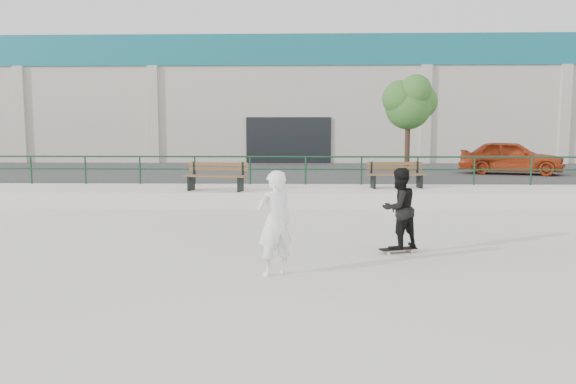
{
  "coord_description": "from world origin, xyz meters",
  "views": [
    {
      "loc": [
        0.98,
        -9.29,
        2.46
      ],
      "look_at": [
        0.63,
        2.0,
        1.21
      ],
      "focal_mm": 35.0,
      "sensor_mm": 36.0,
      "label": 1
    }
  ],
  "objects_px": {
    "bench_left": "(216,176)",
    "tree": "(409,101)",
    "skateboard": "(398,249)",
    "seated_skater": "(275,223)",
    "red_car": "(511,157)",
    "standing_skater": "(399,208)",
    "bench_right": "(396,175)"
  },
  "relations": [
    {
      "from": "seated_skater",
      "to": "red_car",
      "type": "bearing_deg",
      "value": -152.18
    },
    {
      "from": "seated_skater",
      "to": "skateboard",
      "type": "bearing_deg",
      "value": -173.73
    },
    {
      "from": "red_car",
      "to": "skateboard",
      "type": "relative_size",
      "value": 5.47
    },
    {
      "from": "tree",
      "to": "standing_skater",
      "type": "bearing_deg",
      "value": -101.01
    },
    {
      "from": "bench_right",
      "to": "skateboard",
      "type": "bearing_deg",
      "value": -105.0
    },
    {
      "from": "bench_right",
      "to": "red_car",
      "type": "relative_size",
      "value": 0.45
    },
    {
      "from": "tree",
      "to": "red_car",
      "type": "bearing_deg",
      "value": 23.42
    },
    {
      "from": "bench_left",
      "to": "red_car",
      "type": "distance_m",
      "value": 14.04
    },
    {
      "from": "tree",
      "to": "skateboard",
      "type": "distance_m",
      "value": 12.68
    },
    {
      "from": "bench_left",
      "to": "tree",
      "type": "height_order",
      "value": "tree"
    },
    {
      "from": "tree",
      "to": "seated_skater",
      "type": "distance_m",
      "value": 14.79
    },
    {
      "from": "bench_left",
      "to": "tree",
      "type": "xyz_separation_m",
      "value": [
        7.07,
        5.09,
        2.65
      ]
    },
    {
      "from": "bench_right",
      "to": "tree",
      "type": "xyz_separation_m",
      "value": [
        1.12,
        4.06,
        2.67
      ]
    },
    {
      "from": "bench_left",
      "to": "tree",
      "type": "bearing_deg",
      "value": 45.32
    },
    {
      "from": "skateboard",
      "to": "seated_skater",
      "type": "bearing_deg",
      "value": -162.08
    },
    {
      "from": "tree",
      "to": "skateboard",
      "type": "xyz_separation_m",
      "value": [
        -2.33,
        -11.95,
        -3.54
      ]
    },
    {
      "from": "tree",
      "to": "red_car",
      "type": "distance_m",
      "value": 5.89
    },
    {
      "from": "red_car",
      "to": "tree",
      "type": "bearing_deg",
      "value": 132.72
    },
    {
      "from": "tree",
      "to": "red_car",
      "type": "height_order",
      "value": "tree"
    },
    {
      "from": "bench_right",
      "to": "standing_skater",
      "type": "bearing_deg",
      "value": -105.0
    },
    {
      "from": "bench_left",
      "to": "bench_right",
      "type": "height_order",
      "value": "bench_left"
    },
    {
      "from": "bench_right",
      "to": "red_car",
      "type": "bearing_deg",
      "value": 39.31
    },
    {
      "from": "seated_skater",
      "to": "tree",
      "type": "bearing_deg",
      "value": -139.79
    },
    {
      "from": "bench_left",
      "to": "red_car",
      "type": "relative_size",
      "value": 0.47
    },
    {
      "from": "red_car",
      "to": "seated_skater",
      "type": "relative_size",
      "value": 2.46
    },
    {
      "from": "standing_skater",
      "to": "tree",
      "type": "bearing_deg",
      "value": -133.1
    },
    {
      "from": "skateboard",
      "to": "standing_skater",
      "type": "relative_size",
      "value": 0.5
    },
    {
      "from": "skateboard",
      "to": "tree",
      "type": "bearing_deg",
      "value": 59.74
    },
    {
      "from": "standing_skater",
      "to": "bench_right",
      "type": "bearing_deg",
      "value": -130.78
    },
    {
      "from": "bench_left",
      "to": "skateboard",
      "type": "bearing_deg",
      "value": -45.75
    },
    {
      "from": "standing_skater",
      "to": "seated_skater",
      "type": "bearing_deg",
      "value": 5.08
    },
    {
      "from": "bench_left",
      "to": "seated_skater",
      "type": "bearing_deg",
      "value": -65.15
    }
  ]
}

